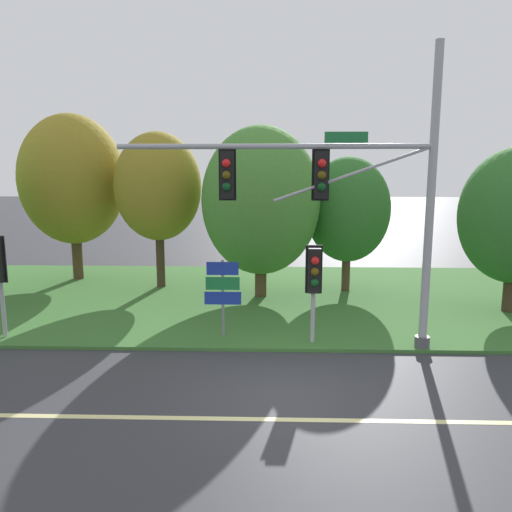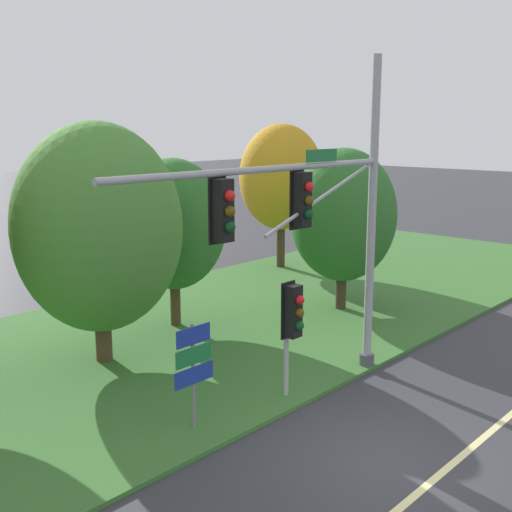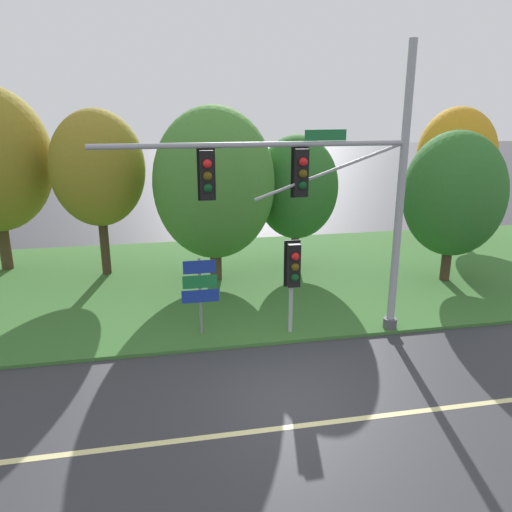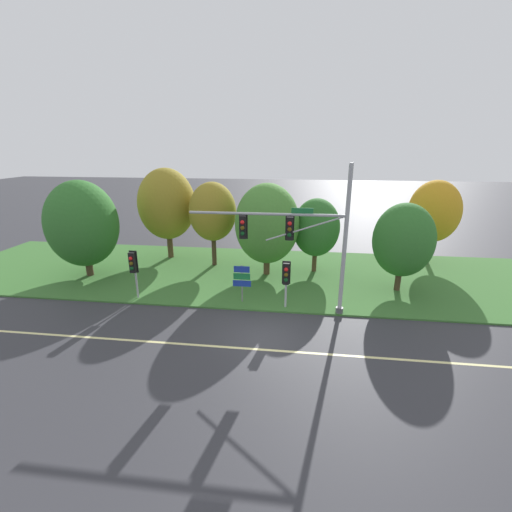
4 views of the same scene
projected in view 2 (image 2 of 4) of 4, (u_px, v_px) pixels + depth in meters
name	position (u px, v px, depth m)	size (l,w,h in m)	color
ground_plane	(378.00, 457.00, 12.52)	(160.00, 160.00, 0.00)	#333338
lane_stripe	(434.00, 479.00, 11.72)	(36.00, 0.16, 0.01)	beige
grass_verge	(124.00, 354.00, 17.97)	(48.00, 11.50, 0.10)	#386B2D
traffic_signal_mast	(320.00, 213.00, 14.65)	(8.35, 0.49, 7.95)	#9EA0A5
pedestrian_signal_near_kerb	(292.00, 317.00, 14.66)	(0.46, 0.55, 2.76)	#9EA0A5
route_sign_post	(194.00, 362.00, 13.29)	(1.06, 0.08, 2.25)	slate
tree_mid_verge	(98.00, 228.00, 16.70)	(4.40, 4.40, 6.39)	#4C3823
tree_tall_centre	(173.00, 225.00, 19.87)	(3.27, 3.27, 5.29)	#4C3823
tree_right_far	(343.00, 215.00, 21.70)	(3.61, 3.61, 5.53)	#423021
tree_furthest_back	(281.00, 177.00, 28.14)	(3.71, 3.71, 6.34)	#423021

